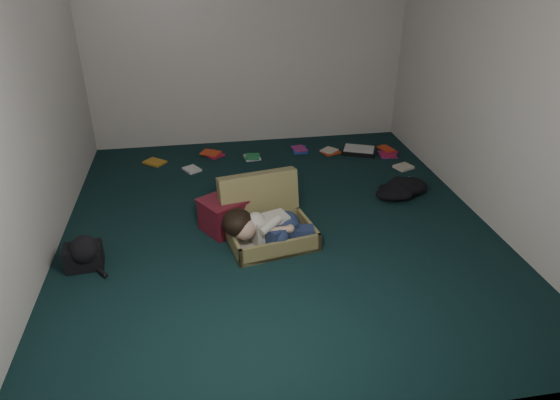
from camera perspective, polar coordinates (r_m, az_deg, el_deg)
name	(u,v)px	position (r m, az deg, el deg)	size (l,w,h in m)	color
floor	(277,225)	(4.80, -0.30, -2.85)	(4.50, 4.50, 0.00)	black
wall_back	(247,42)	(6.46, -3.74, 17.61)	(4.50, 4.50, 0.00)	silver
wall_front	(358,231)	(2.26, 8.95, -3.49)	(4.50, 4.50, 0.00)	silver
wall_left	(24,104)	(4.44, -27.18, 9.74)	(4.50, 4.50, 0.00)	silver
wall_right	(496,82)	(5.00, 23.49, 12.30)	(4.50, 4.50, 0.00)	silver
suitcase	(266,220)	(4.56, -1.64, -2.29)	(0.87, 0.85, 0.55)	olive
person	(267,227)	(4.37, -1.49, -3.08)	(0.83, 0.40, 0.34)	beige
maroon_bin	(227,213)	(4.70, -6.06, -1.50)	(0.58, 0.55, 0.32)	maroon
backpack	(84,256)	(4.48, -21.53, -5.93)	(0.37, 0.30, 0.22)	black
clothing_pile	(403,187)	(5.52, 13.91, 1.50)	(0.47, 0.39, 0.15)	black
paper_tray	(359,150)	(6.48, 9.01, 5.61)	(0.50, 0.45, 0.06)	black
book_scatter	(308,159)	(6.21, 3.20, 4.73)	(3.17, 1.48, 0.02)	orange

